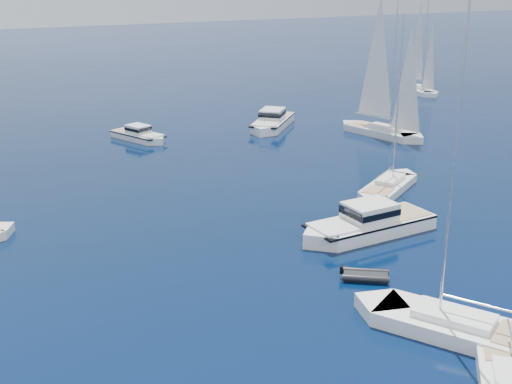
# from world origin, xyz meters

# --- Properties ---
(motor_cruiser_centre) EXTENTS (11.24, 4.12, 2.90)m
(motor_cruiser_centre) POSITION_xyz_m (4.94, 22.66, 0.00)
(motor_cruiser_centre) COLOR white
(motor_cruiser_centre) RESTS_ON ground
(motor_cruiser_distant) EXTENTS (9.37, 9.88, 2.74)m
(motor_cruiser_distant) POSITION_xyz_m (13.98, 54.40, 0.00)
(motor_cruiser_distant) COLOR silver
(motor_cruiser_distant) RESTS_ON ground
(motor_cruiser_horizon) EXTENTS (5.26, 8.08, 2.04)m
(motor_cruiser_horizon) POSITION_xyz_m (-1.34, 55.55, 0.00)
(motor_cruiser_horizon) COLOR silver
(motor_cruiser_horizon) RESTS_ON ground
(sailboat_mid_r) EXTENTS (9.22, 12.25, 18.21)m
(sailboat_mid_r) POSITION_xyz_m (1.39, 9.18, 0.00)
(sailboat_mid_r) COLOR white
(sailboat_mid_r) RESTS_ON ground
(sailboat_centre) EXTENTS (9.80, 7.73, 14.75)m
(sailboat_centre) POSITION_xyz_m (12.15, 29.87, 0.00)
(sailboat_centre) COLOR white
(sailboat_centre) RESTS_ON ground
(sailboat_sails_r) EXTENTS (5.99, 11.95, 17.01)m
(sailboat_sails_r) POSITION_xyz_m (23.09, 45.93, 0.00)
(sailboat_sails_r) COLOR silver
(sailboat_sails_r) RESTS_ON ground
(sailboat_sails_far) EXTENTS (4.16, 10.24, 14.64)m
(sailboat_sails_far) POSITION_xyz_m (43.57, 65.08, 0.00)
(sailboat_sails_far) COLOR white
(sailboat_sails_far) RESTS_ON ground
(tender_grey_near) EXTENTS (3.31, 2.98, 0.95)m
(tender_grey_near) POSITION_xyz_m (0.79, 16.76, 0.00)
(tender_grey_near) COLOR black
(tender_grey_near) RESTS_ON ground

